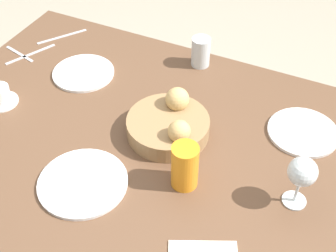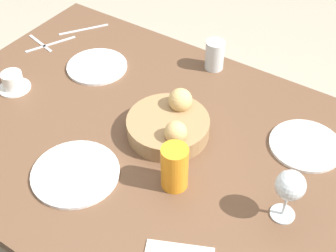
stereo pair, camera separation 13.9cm
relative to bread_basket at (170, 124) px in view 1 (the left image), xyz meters
The scene contains 12 objects.
dining_table 0.14m from the bread_basket, 45.05° to the left, with size 1.43×0.99×0.74m.
bread_basket is the anchor object (origin of this frame).
plate_near_left 0.40m from the bread_basket, 154.71° to the right, with size 0.21×0.21×0.01m.
plate_near_right 0.42m from the bread_basket, 18.78° to the right, with size 0.21×0.21×0.01m.
plate_far_center 0.31m from the bread_basket, 65.66° to the left, with size 0.25×0.25×0.01m.
juice_glass 0.20m from the bread_basket, 126.92° to the left, with size 0.07×0.07×0.14m.
water_tumbler 0.37m from the bread_basket, 82.37° to the right, with size 0.07×0.07×0.11m.
wine_glass 0.42m from the bread_basket, 167.23° to the left, with size 0.08×0.08×0.16m.
coffee_cup 0.56m from the bread_basket, 11.05° to the left, with size 0.11×0.11×0.06m.
fork_silver 0.66m from the bread_basket, 13.35° to the right, with size 0.09×0.18×0.00m.
knife_silver 0.67m from the bread_basket, 26.44° to the right, with size 0.12×0.17×0.00m.
spoon_coffee 0.69m from the bread_basket, 11.31° to the right, with size 0.15×0.05×0.00m.
Camera 1 is at (-0.48, 0.86, 1.73)m, focal length 50.00 mm.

